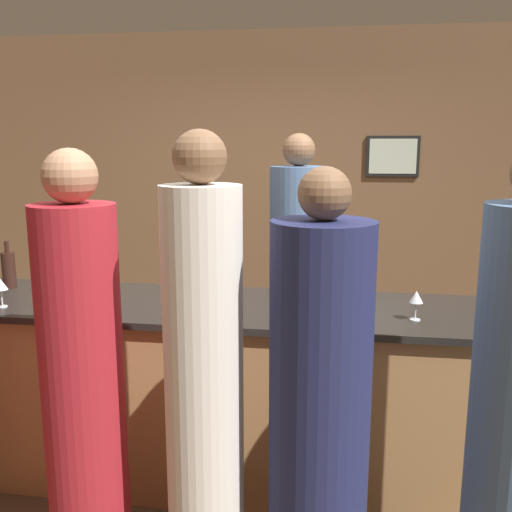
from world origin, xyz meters
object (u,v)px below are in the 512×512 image
at_px(guest_0, 319,418).
at_px(guest_3, 83,384).
at_px(wine_bottle_0, 9,269).
at_px(bartender, 297,293).
at_px(guest_4, 204,390).

xyz_separation_m(guest_0, guest_3, (-1.00, 0.08, 0.04)).
bearing_deg(wine_bottle_0, bartender, 19.11).
height_order(guest_4, wine_bottle_0, guest_4).
xyz_separation_m(guest_4, wine_bottle_0, (-1.43, 1.00, 0.22)).
relative_size(bartender, guest_4, 1.01).
relative_size(guest_3, wine_bottle_0, 6.48).
distance_m(guest_4, wine_bottle_0, 1.76).
bearing_deg(guest_0, guest_3, 175.34).
distance_m(bartender, wine_bottle_0, 1.79).
height_order(bartender, guest_3, bartender).
bearing_deg(bartender, wine_bottle_0, 19.11).
relative_size(bartender, guest_0, 1.08).
relative_size(guest_0, guest_3, 0.97).
relative_size(guest_0, guest_4, 0.93).
height_order(guest_3, guest_4, guest_4).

